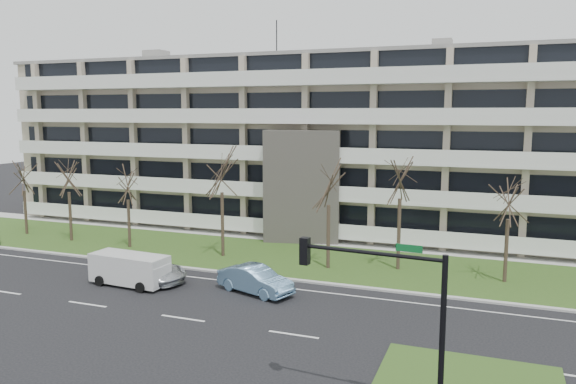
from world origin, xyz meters
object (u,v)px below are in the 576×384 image
at_px(white_van, 130,267).
at_px(traffic_signal, 391,305).
at_px(silver_pickup, 146,269).
at_px(blue_sedan, 255,280).

bearing_deg(white_van, traffic_signal, -23.74).
bearing_deg(traffic_signal, silver_pickup, 153.61).
bearing_deg(white_van, blue_sedan, 14.02).
height_order(silver_pickup, blue_sedan, blue_sedan).
height_order(silver_pickup, white_van, white_van).
xyz_separation_m(silver_pickup, traffic_signal, (16.96, -10.21, 3.18)).
bearing_deg(white_van, silver_pickup, 72.66).
xyz_separation_m(silver_pickup, white_van, (-0.40, -1.02, 0.37)).
xyz_separation_m(white_van, traffic_signal, (17.36, -9.20, 2.81)).
xyz_separation_m(silver_pickup, blue_sedan, (7.26, 0.31, 0.02)).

